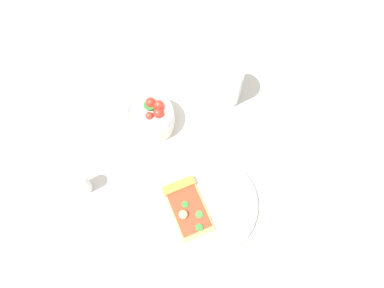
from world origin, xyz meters
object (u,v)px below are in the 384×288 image
(plate, at_px, (206,204))
(salad_bowl, at_px, (151,117))
(paper_napkin, at_px, (287,142))
(pizza_slice_main, at_px, (187,206))
(soda_glass, at_px, (226,84))
(pepper_shaker, at_px, (81,183))

(plate, xyz_separation_m, salad_bowl, (0.24, 0.02, 0.03))
(paper_napkin, bearing_deg, pizza_slice_main, 96.42)
(soda_glass, distance_m, paper_napkin, 0.20)
(pepper_shaker, bearing_deg, plate, -125.47)
(plate, distance_m, pepper_shaker, 0.27)
(pizza_slice_main, distance_m, salad_bowl, 0.23)
(soda_glass, height_order, paper_napkin, soda_glass)
(soda_glass, relative_size, paper_napkin, 0.92)
(salad_bowl, distance_m, soda_glass, 0.19)
(salad_bowl, height_order, soda_glass, soda_glass)
(soda_glass, distance_m, pepper_shaker, 0.40)
(plate, relative_size, pizza_slice_main, 1.65)
(salad_bowl, height_order, paper_napkin, salad_bowl)
(salad_bowl, distance_m, paper_napkin, 0.33)
(plate, distance_m, paper_napkin, 0.25)
(plate, height_order, paper_napkin, plate)
(salad_bowl, bearing_deg, soda_glass, -93.95)
(plate, height_order, salad_bowl, salad_bowl)
(paper_napkin, bearing_deg, salad_bowl, 53.95)
(plate, bearing_deg, soda_glass, -37.62)
(salad_bowl, bearing_deg, pepper_shaker, 111.58)
(pizza_slice_main, xyz_separation_m, salad_bowl, (0.22, -0.02, 0.01))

